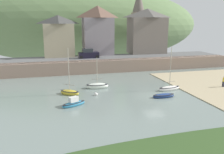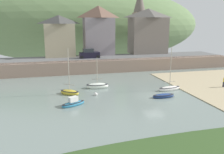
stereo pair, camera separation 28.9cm
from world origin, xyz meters
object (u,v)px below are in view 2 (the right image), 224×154
waterfront_building_right (148,31)px  mooring_buoy (96,94)px  fishing_boat_green (70,92)px  waterfront_building_left (59,36)px  motorboat_with_cabin (97,86)px  sailboat_tall_mast (163,96)px  sailboat_white_hull (170,88)px  dinghy_open_wooden (73,103)px  church_with_spire (139,19)px  parked_car_near_slipway (89,54)px  waterfront_building_centre (99,30)px  person_on_slipway (224,81)px

waterfront_building_right → mooring_buoy: size_ratio=20.44×
fishing_boat_green → mooring_buoy: (3.35, -1.41, -0.15)m
waterfront_building_left → motorboat_with_cabin: 20.80m
sailboat_tall_mast → fishing_boat_green: (-11.74, 4.49, 0.09)m
sailboat_white_hull → mooring_buoy: sailboat_white_hull is taller
waterfront_building_right → dinghy_open_wooden: bearing=-127.5°
sailboat_white_hull → waterfront_building_right: bearing=65.2°
dinghy_open_wooden → sailboat_white_hull: 14.46m
sailboat_tall_mast → waterfront_building_right: bearing=70.6°
church_with_spire → motorboat_with_cabin: church_with_spire is taller
waterfront_building_right → parked_car_near_slipway: bearing=-163.0°
waterfront_building_centre → mooring_buoy: waterfront_building_centre is taller
dinghy_open_wooden → waterfront_building_centre: bearing=46.8°
fishing_boat_green → person_on_slipway: size_ratio=3.97×
waterfront_building_centre → parked_car_near_slipway: size_ratio=2.59×
waterfront_building_centre → fishing_boat_green: waterfront_building_centre is taller
waterfront_building_centre → waterfront_building_right: (11.79, 0.00, -0.26)m
waterfront_building_centre → waterfront_building_right: size_ratio=1.04×
motorboat_with_cabin → person_on_slipway: size_ratio=2.94×
church_with_spire → parked_car_near_slipway: (-14.01, -8.50, -7.14)m
fishing_boat_green → parked_car_near_slipway: 18.03m
motorboat_with_cabin → parked_car_near_slipway: size_ratio=1.15×
motorboat_with_cabin → waterfront_building_centre: bearing=83.2°
fishing_boat_green → waterfront_building_left: bearing=129.1°
person_on_slipway → parked_car_near_slipway: bearing=131.7°
sailboat_tall_mast → dinghy_open_wooden: size_ratio=0.97×
mooring_buoy → waterfront_building_left: bearing=98.8°
fishing_boat_green → person_on_slipway: 22.78m
church_with_spire → person_on_slipway: bearing=-83.5°
waterfront_building_left → motorboat_with_cabin: bearing=-77.0°
church_with_spire → motorboat_with_cabin: size_ratio=3.23×
sailboat_tall_mast → person_on_slipway: person_on_slipway is taller
parked_car_near_slipway → waterfront_building_right: bearing=15.4°
motorboat_with_cabin → waterfront_building_right: bearing=55.7°
church_with_spire → sailboat_white_hull: 29.31m
waterfront_building_centre → sailboat_white_hull: size_ratio=1.68×
church_with_spire → waterfront_building_left: bearing=-168.5°
fishing_boat_green → parked_car_near_slipway: bearing=110.7°
waterfront_building_left → parked_car_near_slipway: 8.07m
mooring_buoy → parked_car_near_slipway: bearing=83.5°
sailboat_tall_mast → sailboat_white_hull: size_ratio=0.47×
parked_car_near_slipway → church_with_spire: bearing=29.7°
sailboat_tall_mast → sailboat_white_hull: (2.41, 2.92, 0.08)m
waterfront_building_left → sailboat_tall_mast: 29.30m
waterfront_building_left → fishing_boat_green: size_ratio=1.35×
church_with_spire → sailboat_tall_mast: bearing=-104.5°
waterfront_building_right → mooring_buoy: 29.36m
church_with_spire → person_on_slipway: church_with_spire is taller
waterfront_building_centre → sailboat_tall_mast: bearing=-82.7°
waterfront_building_right → parked_car_near_slipway: 16.04m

